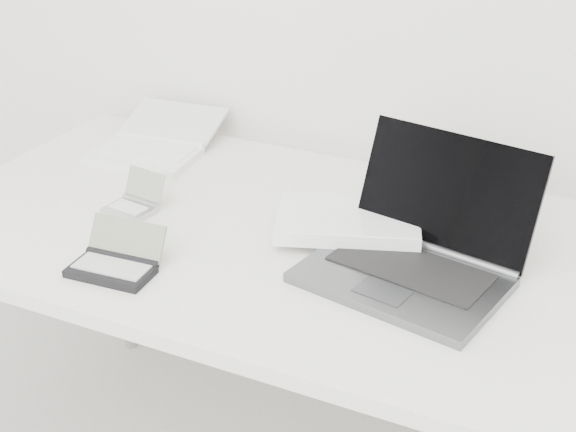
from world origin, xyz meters
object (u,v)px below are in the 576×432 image
at_px(netbook_open_white, 153,145).
at_px(palmtop_charcoal, 115,263).
at_px(laptop_large, 388,240).
at_px(desk, 310,258).

xyz_separation_m(netbook_open_white, palmtop_charcoal, (0.25, -0.50, -0.00)).
bearing_deg(palmtop_charcoal, netbook_open_white, 113.24).
height_order(laptop_large, palmtop_charcoal, laptop_large).
xyz_separation_m(desk, netbook_open_white, (-0.52, 0.23, 0.06)).
distance_m(laptop_large, netbook_open_white, 0.72).
height_order(netbook_open_white, palmtop_charcoal, palmtop_charcoal).
bearing_deg(laptop_large, palmtop_charcoal, -137.85).
bearing_deg(palmtop_charcoal, desk, 40.72).
bearing_deg(desk, netbook_open_white, 156.11).
xyz_separation_m(desk, palmtop_charcoal, (-0.27, -0.26, 0.06)).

